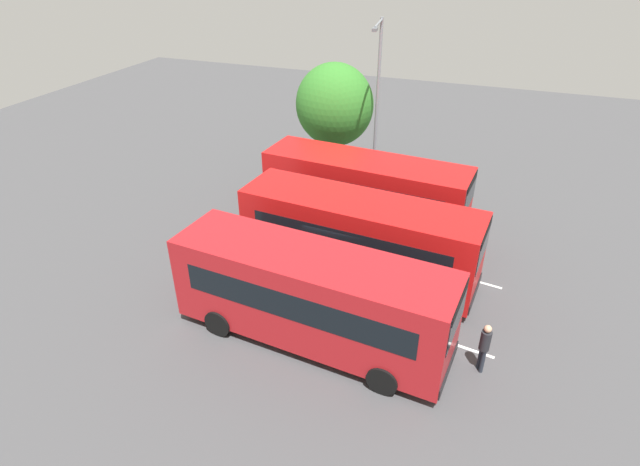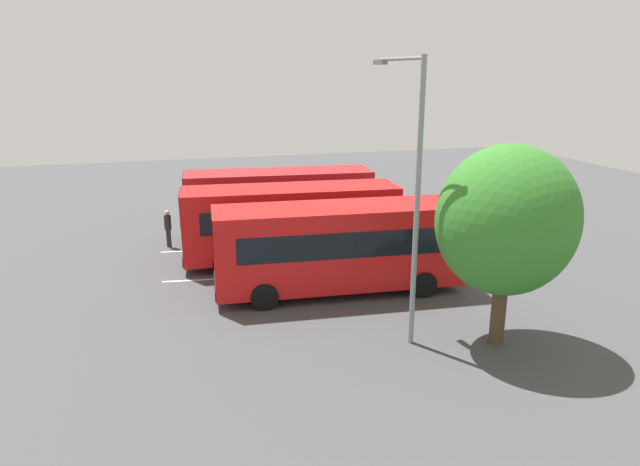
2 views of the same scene
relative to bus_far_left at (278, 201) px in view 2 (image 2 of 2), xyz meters
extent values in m
plane|color=#424244|center=(-0.28, 4.01, -1.80)|extent=(63.36, 63.36, 0.00)
cube|color=#AD191E|center=(-0.03, 0.00, 0.01)|extent=(9.28, 3.30, 2.94)
cube|color=black|center=(4.46, -0.41, 0.80)|extent=(0.32, 2.18, 1.24)
cube|color=black|center=(0.08, 1.21, 0.36)|extent=(7.61, 0.78, 0.94)
cube|color=black|center=(-0.14, -1.20, 0.36)|extent=(7.61, 0.78, 0.94)
cube|color=black|center=(4.48, -0.41, 1.30)|extent=(0.28, 1.98, 0.32)
cube|color=black|center=(4.49, -0.41, -1.24)|extent=(0.31, 2.28, 0.36)
cylinder|color=black|center=(2.98, 0.91, -1.32)|extent=(0.99, 0.37, 0.97)
cylinder|color=black|center=(2.76, -1.44, -1.32)|extent=(0.99, 0.37, 0.97)
cylinder|color=black|center=(-2.82, 1.44, -1.32)|extent=(0.99, 0.37, 0.97)
cylinder|color=black|center=(-3.04, -0.91, -1.32)|extent=(0.99, 0.37, 0.97)
cube|color=red|center=(0.32, 4.07, 0.01)|extent=(9.27, 3.25, 2.94)
cube|color=black|center=(4.81, 3.68, 0.80)|extent=(0.31, 2.18, 1.24)
cube|color=black|center=(0.42, 5.27, 0.36)|extent=(7.62, 0.74, 0.94)
cube|color=black|center=(0.21, 2.86, 0.36)|extent=(7.62, 0.74, 0.94)
cube|color=black|center=(4.83, 3.68, 1.30)|extent=(0.27, 1.98, 0.32)
cube|color=black|center=(4.84, 3.68, -1.24)|extent=(0.30, 2.28, 0.36)
cylinder|color=black|center=(3.32, 4.99, -1.32)|extent=(0.99, 0.36, 0.97)
cylinder|color=black|center=(3.11, 2.64, -1.32)|extent=(0.99, 0.36, 0.97)
cylinder|color=black|center=(-2.48, 5.49, -1.32)|extent=(0.99, 0.36, 0.97)
cylinder|color=black|center=(-2.68, 3.14, -1.32)|extent=(0.99, 0.36, 0.97)
cube|color=red|center=(-0.57, 7.96, 0.01)|extent=(9.27, 3.21, 2.94)
cube|color=black|center=(3.92, 7.59, 0.80)|extent=(0.30, 2.18, 1.24)
cube|color=black|center=(-0.47, 9.16, 0.36)|extent=(7.62, 0.70, 0.94)
cube|color=black|center=(-0.67, 6.75, 0.36)|extent=(7.62, 0.70, 0.94)
cube|color=black|center=(3.94, 7.59, 1.30)|extent=(0.26, 1.98, 0.32)
cube|color=black|center=(3.95, 7.59, -1.24)|extent=(0.28, 2.28, 0.36)
cylinder|color=black|center=(2.43, 8.90, -1.32)|extent=(0.99, 0.36, 0.97)
cylinder|color=black|center=(2.24, 6.55, -1.32)|extent=(0.99, 0.36, 0.97)
cylinder|color=black|center=(-3.37, 9.37, -1.32)|extent=(0.99, 0.36, 0.97)
cylinder|color=black|center=(-3.57, 7.02, -1.32)|extent=(0.99, 0.36, 0.97)
cylinder|color=#232833|center=(5.44, 0.42, -1.37)|extent=(0.13, 0.13, 0.86)
cylinder|color=#232833|center=(5.35, 0.55, -1.37)|extent=(0.13, 0.13, 0.86)
cylinder|color=#232328|center=(5.39, 0.48, -0.59)|extent=(0.44, 0.44, 0.68)
sphere|color=tan|center=(5.39, 0.48, -0.13)|extent=(0.23, 0.23, 0.23)
cylinder|color=gray|center=(-1.39, 12.56, 2.41)|extent=(0.16, 0.16, 8.42)
cylinder|color=gray|center=(-1.24, 11.40, 6.52)|extent=(0.40, 2.35, 0.10)
cube|color=slate|center=(-1.09, 10.23, 6.44)|extent=(0.27, 0.58, 0.14)
cylinder|color=#4C3823|center=(-3.89, 13.29, -0.66)|extent=(0.44, 0.44, 2.29)
ellipsoid|color=#337A28|center=(-3.89, 13.29, 2.06)|extent=(4.19, 3.77, 4.40)
cube|color=silver|center=(-0.28, 2.04, -1.80)|extent=(12.19, 1.84, 0.01)
cube|color=silver|center=(-0.28, 5.99, -1.80)|extent=(12.19, 1.84, 0.01)
camera|label=1|loc=(4.77, -12.03, 9.99)|focal=28.57mm
camera|label=2|loc=(5.61, 26.80, 6.16)|focal=31.62mm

